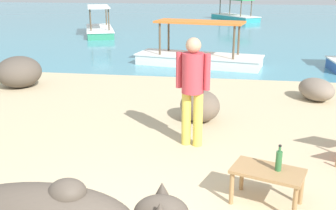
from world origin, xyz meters
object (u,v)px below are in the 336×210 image
object	(u,v)px
bottle	(279,160)
boat_green	(99,29)
boat_white	(199,56)
person_standing	(193,84)
boat_teal	(235,16)
low_bench_table	(268,175)

from	to	relation	value
bottle	boat_green	size ratio (longest dim) A/B	0.08
boat_green	boat_white	world-z (taller)	same
person_standing	boat_green	bearing A→B (deg)	35.15
person_standing	boat_teal	xyz separation A→B (m)	(0.77, 20.09, -0.70)
boat_green	boat_teal	bearing A→B (deg)	-57.95
low_bench_table	bottle	distance (m)	0.21
boat_teal	boat_green	bearing A→B (deg)	-74.17
low_bench_table	boat_green	world-z (taller)	boat_green
person_standing	boat_white	size ratio (longest dim) A/B	0.42
boat_teal	boat_green	distance (m)	10.06
low_bench_table	boat_green	size ratio (longest dim) A/B	0.22
boat_white	person_standing	bearing A→B (deg)	-75.74
low_bench_table	person_standing	bearing A→B (deg)	141.58
person_standing	boat_white	xyz separation A→B (m)	(-0.37, 6.01, -0.70)
low_bench_table	boat_teal	bearing A→B (deg)	109.75
bottle	person_standing	xyz separation A→B (m)	(-1.08, 1.54, 0.41)
bottle	person_standing	size ratio (longest dim) A/B	0.18
low_bench_table	bottle	xyz separation A→B (m)	(0.10, 0.00, 0.19)
boat_green	boat_white	distance (m)	7.95
low_bench_table	person_standing	world-z (taller)	person_standing
bottle	person_standing	world-z (taller)	person_standing
boat_green	bottle	bearing A→B (deg)	-174.65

